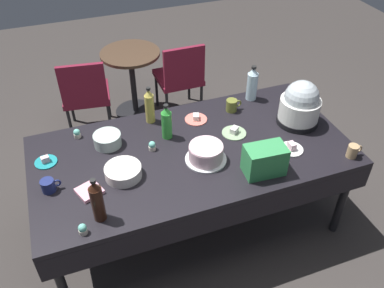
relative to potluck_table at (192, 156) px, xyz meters
name	(u,v)px	position (x,y,z in m)	size (l,w,h in m)	color
ground	(192,220)	(0.00, 0.00, -0.69)	(9.00, 9.00, 0.00)	#383330
potluck_table	(192,156)	(0.00, 0.00, 0.00)	(2.20, 1.10, 0.75)	black
frosted_layer_cake	(206,153)	(0.05, -0.13, 0.12)	(0.28, 0.28, 0.12)	silver
slow_cooker	(300,105)	(0.86, 0.03, 0.22)	(0.31, 0.31, 0.35)	black
glass_salad_bowl	(107,140)	(-0.54, 0.26, 0.11)	(0.19, 0.19, 0.09)	#B2C6BC
ceramic_snack_bowl	(123,172)	(-0.51, -0.10, 0.10)	(0.24, 0.24, 0.07)	silver
dessert_plate_sage	(234,132)	(0.35, 0.07, 0.07)	(0.18, 0.18, 0.05)	#8CA87F
dessert_plate_coral	(196,119)	(0.15, 0.32, 0.07)	(0.17, 0.17, 0.05)	#E07266
dessert_plate_white	(291,148)	(0.65, -0.24, 0.08)	(0.17, 0.17, 0.06)	white
dessert_plate_teal	(46,161)	(-0.97, 0.21, 0.07)	(0.15, 0.15, 0.05)	teal
cupcake_mint	(164,119)	(-0.09, 0.37, 0.09)	(0.05, 0.05, 0.07)	beige
cupcake_cocoa	(83,229)	(-0.82, -0.47, 0.09)	(0.05, 0.05, 0.07)	beige
cupcake_rose	(152,146)	(-0.26, 0.10, 0.09)	(0.05, 0.05, 0.07)	beige
cupcake_vanilla	(77,133)	(-0.73, 0.42, 0.09)	(0.05, 0.05, 0.07)	beige
soda_bottle_ginger_ale	(150,106)	(-0.18, 0.43, 0.20)	(0.07, 0.07, 0.30)	gold
soda_bottle_cola	(97,201)	(-0.71, -0.39, 0.20)	(0.07, 0.07, 0.31)	#33190F
soda_bottle_water	(252,84)	(0.68, 0.45, 0.20)	(0.09, 0.09, 0.30)	silver
soda_bottle_lime_soda	(167,122)	(-0.12, 0.20, 0.19)	(0.07, 0.07, 0.28)	green
coffee_mug_navy	(48,186)	(-0.97, -0.06, 0.10)	(0.12, 0.08, 0.08)	navy
coffee_mug_tan	(353,151)	(1.00, -0.44, 0.11)	(0.11, 0.07, 0.09)	tan
coffee_mug_olive	(232,105)	(0.46, 0.34, 0.11)	(0.13, 0.09, 0.10)	olive
soda_carton	(265,160)	(0.36, -0.37, 0.16)	(0.26, 0.16, 0.20)	#338C4C
paper_napkin_stack	(89,191)	(-0.74, -0.17, 0.07)	(0.14, 0.14, 0.02)	pink
maroon_chair_left	(85,92)	(-0.56, 1.44, -0.20)	(0.50, 0.50, 0.85)	maroon
maroon_chair_right	(180,75)	(0.40, 1.44, -0.20)	(0.44, 0.44, 0.85)	maroon
round_cafe_table	(132,72)	(-0.05, 1.66, -0.19)	(0.60, 0.60, 0.72)	#473323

